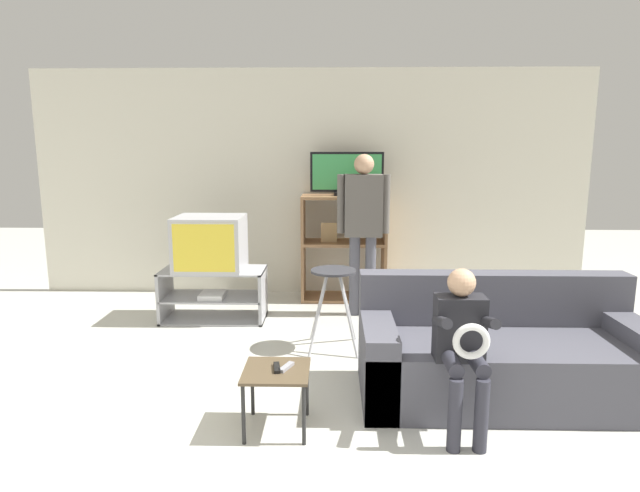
% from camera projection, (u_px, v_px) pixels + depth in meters
% --- Properties ---
extents(wall_back, '(6.40, 0.06, 2.60)m').
position_uv_depth(wall_back, '(311.00, 184.00, 6.23)').
color(wall_back, silver).
rests_on(wall_back, ground_plane).
extents(tv_stand, '(1.03, 0.50, 0.52)m').
position_uv_depth(tv_stand, '(214.00, 295.00, 5.40)').
color(tv_stand, '#A8A8AD').
rests_on(tv_stand, ground_plane).
extents(television_main, '(0.67, 0.56, 0.54)m').
position_uv_depth(television_main, '(210.00, 243.00, 5.31)').
color(television_main, '#B2B2B7').
rests_on(television_main, tv_stand).
extents(media_shelf, '(0.95, 0.44, 1.19)m').
position_uv_depth(media_shelf, '(343.00, 247.00, 6.06)').
color(media_shelf, '#8E6642').
rests_on(media_shelf, ground_plane).
extents(television_flat, '(0.81, 0.20, 0.48)m').
position_uv_depth(television_flat, '(347.00, 175.00, 5.93)').
color(television_flat, black).
rests_on(television_flat, media_shelf).
extents(folding_stool, '(0.43, 0.46, 0.71)m').
position_uv_depth(folding_stool, '(333.00, 284.00, 4.55)').
color(folding_stool, '#B7B7BC').
rests_on(folding_stool, ground_plane).
extents(snack_table, '(0.40, 0.40, 0.39)m').
position_uv_depth(snack_table, '(276.00, 378.00, 3.27)').
color(snack_table, brown).
rests_on(snack_table, ground_plane).
extents(remote_control_black, '(0.06, 0.15, 0.02)m').
position_uv_depth(remote_control_black, '(277.00, 368.00, 3.26)').
color(remote_control_black, black).
rests_on(remote_control_black, snack_table).
extents(remote_control_white, '(0.09, 0.15, 0.02)m').
position_uv_depth(remote_control_white, '(286.00, 367.00, 3.27)').
color(remote_control_white, gray).
rests_on(remote_control_white, snack_table).
extents(couch, '(1.96, 0.87, 0.82)m').
position_uv_depth(couch, '(502.00, 357.00, 3.73)').
color(couch, '#4C4C56').
rests_on(couch, ground_plane).
extents(person_standing_adult, '(0.53, 0.20, 1.66)m').
position_uv_depth(person_standing_adult, '(363.00, 219.00, 5.41)').
color(person_standing_adult, '#4C4C56').
rests_on(person_standing_adult, ground_plane).
extents(person_seated_child, '(0.33, 0.43, 1.01)m').
position_uv_depth(person_seated_child, '(462.00, 338.00, 3.19)').
color(person_seated_child, '#2D2D38').
rests_on(person_seated_child, ground_plane).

